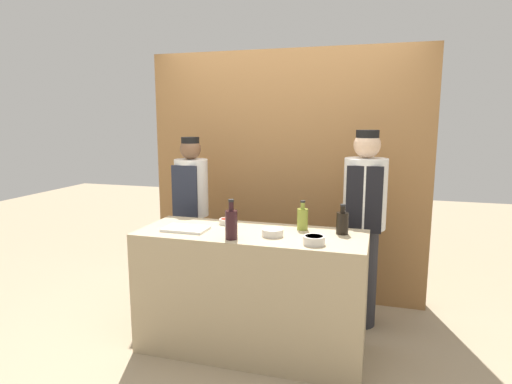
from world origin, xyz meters
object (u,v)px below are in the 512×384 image
Objects in this scene: bottle_wine at (231,224)px; sauce_bowl_brown at (314,240)px; chef_left at (192,214)px; cutting_board at (186,229)px; sauce_bowl_purple at (273,232)px; bottle_oil at (303,218)px; chef_right at (364,222)px; bottle_soy at (342,222)px; sauce_bowl_red at (228,221)px.

sauce_bowl_brown is at bearing 3.23° from bottle_wine.
cutting_board is at bearing -68.47° from chef_left.
chef_left is (-1.28, 0.84, -0.09)m from sauce_bowl_brown.
cutting_board is at bearing -177.71° from sauce_bowl_purple.
chef_left is (-0.96, 0.72, -0.08)m from sauce_bowl_purple.
bottle_oil is (0.84, 0.26, 0.08)m from cutting_board.
bottle_oil is 0.13× the size of chef_right.
sauce_bowl_brown is 0.09× the size of chef_left.
bottle_oil is (-0.30, 0.04, 0.00)m from bottle_soy.
sauce_bowl_purple is 0.34m from sauce_bowl_brown.
bottle_soy reaches higher than sauce_bowl_brown.
cutting_board is 1.47m from chef_right.
chef_right reaches higher than chef_left.
sauce_bowl_red is 0.63× the size of bottle_oil.
cutting_board is 0.45m from bottle_wine.
bottle_wine is at bearing -153.86° from bottle_soy.
bottle_wine reaches higher than sauce_bowl_purple.
bottle_soy is 0.99× the size of bottle_oil.
sauce_bowl_brown is 1.04× the size of sauce_bowl_red.
chef_right is (0.29, 0.84, -0.05)m from sauce_bowl_brown.
sauce_bowl_brown is (0.32, -0.13, 0.00)m from sauce_bowl_purple.
bottle_oil is 1.24m from chef_left.
chef_left is at bearing 160.08° from bottle_soy.
bottle_soy is at bearing -3.17° from sauce_bowl_red.
bottle_soy is (0.90, -0.05, 0.06)m from sauce_bowl_red.
chef_left is at bearing 157.10° from bottle_oil.
cutting_board is at bearing 162.24° from bottle_wine.
sauce_bowl_red is at bearing 150.05° from sauce_bowl_purple.
bottle_oil is (0.43, 0.40, -0.02)m from bottle_wine.
chef_right reaches higher than sauce_bowl_brown.
sauce_bowl_brown is 0.83m from sauce_bowl_red.
sauce_bowl_brown is 0.40m from bottle_oil.
sauce_bowl_brown reaches higher than cutting_board.
bottle_oil is at bearing 172.33° from bottle_soy.
bottle_oil is at bearing 42.90° from bottle_wine.
chef_right is (1.57, -0.00, 0.03)m from chef_left.
sauce_bowl_purple is at bearing -157.27° from bottle_soy.
bottle_wine reaches higher than sauce_bowl_red.
chef_right reaches higher than bottle_soy.
sauce_bowl_brown reaches higher than sauce_bowl_red.
chef_right reaches higher than bottle_oil.
bottle_oil is at bearing 17.46° from cutting_board.
cutting_board is at bearing -149.73° from chef_right.
bottle_oil reaches higher than sauce_bowl_purple.
sauce_bowl_red is (-0.75, 0.37, -0.01)m from sauce_bowl_brown.
chef_left is at bearing 180.00° from chef_right.
bottle_soy is at bearing -104.42° from chef_right.
cutting_board is (-0.24, -0.27, -0.01)m from sauce_bowl_red.
sauce_bowl_purple is at bearing -29.95° from sauce_bowl_red.
sauce_bowl_red is 0.09× the size of chef_left.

